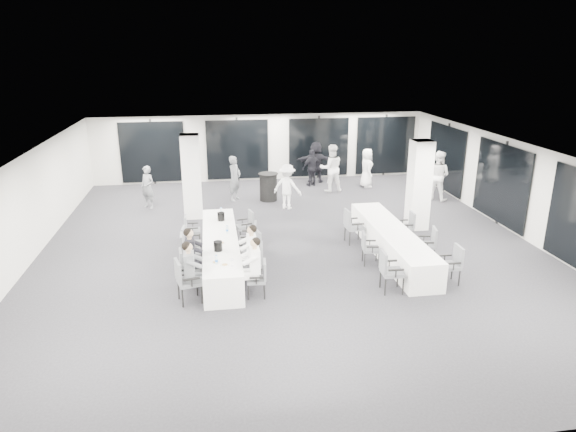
% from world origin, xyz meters
% --- Properties ---
extents(room, '(14.04, 16.04, 2.84)m').
position_xyz_m(room, '(0.89, 1.11, 1.39)').
color(room, '#222227').
rests_on(room, ground).
extents(column_left, '(0.60, 0.60, 2.80)m').
position_xyz_m(column_left, '(-2.80, 3.20, 1.40)').
color(column_left, white).
rests_on(column_left, floor).
extents(column_right, '(0.60, 0.60, 2.80)m').
position_xyz_m(column_right, '(4.20, 1.00, 1.40)').
color(column_right, white).
rests_on(column_right, floor).
extents(banquet_table_main, '(0.90, 5.00, 0.75)m').
position_xyz_m(banquet_table_main, '(-2.01, -0.96, 0.38)').
color(banquet_table_main, white).
rests_on(banquet_table_main, floor).
extents(banquet_table_side, '(0.90, 5.00, 0.75)m').
position_xyz_m(banquet_table_side, '(2.65, -1.02, 0.38)').
color(banquet_table_side, white).
rests_on(banquet_table_side, floor).
extents(cocktail_table, '(0.74, 0.74, 1.03)m').
position_xyz_m(cocktail_table, '(-0.07, 4.81, 0.52)').
color(cocktail_table, black).
rests_on(cocktail_table, floor).
extents(chair_main_left_near, '(0.62, 0.65, 1.02)m').
position_xyz_m(chair_main_left_near, '(-2.84, -2.98, 0.58)').
color(chair_main_left_near, '#575A5F').
rests_on(chair_main_left_near, floor).
extents(chair_main_left_second, '(0.50, 0.55, 0.90)m').
position_xyz_m(chair_main_left_second, '(-2.84, -2.08, 0.52)').
color(chair_main_left_second, '#575A5F').
rests_on(chair_main_left_second, floor).
extents(chair_main_left_mid, '(0.50, 0.55, 0.97)m').
position_xyz_m(chair_main_left_mid, '(-2.84, -1.17, 0.55)').
color(chair_main_left_mid, '#575A5F').
rests_on(chair_main_left_mid, floor).
extents(chair_main_left_fourth, '(0.51, 0.55, 0.91)m').
position_xyz_m(chair_main_left_fourth, '(-2.84, -0.48, 0.52)').
color(chair_main_left_fourth, '#575A5F').
rests_on(chair_main_left_fourth, floor).
extents(chair_main_left_far, '(0.44, 0.49, 0.86)m').
position_xyz_m(chair_main_left_far, '(-2.83, 0.66, 0.49)').
color(chair_main_left_far, '#575A5F').
rests_on(chair_main_left_far, floor).
extents(chair_main_right_near, '(0.46, 0.51, 0.86)m').
position_xyz_m(chair_main_right_near, '(-1.18, -2.93, 0.49)').
color(chair_main_right_near, '#575A5F').
rests_on(chair_main_right_near, floor).
extents(chair_main_right_second, '(0.52, 0.56, 0.94)m').
position_xyz_m(chair_main_right_second, '(-1.18, -2.07, 0.54)').
color(chair_main_right_second, '#575A5F').
rests_on(chair_main_right_second, floor).
extents(chair_main_right_mid, '(0.58, 0.61, 0.96)m').
position_xyz_m(chair_main_right_mid, '(-1.18, -1.19, 0.55)').
color(chair_main_right_mid, '#575A5F').
rests_on(chair_main_right_mid, floor).
extents(chair_main_right_fourth, '(0.54, 0.58, 0.94)m').
position_xyz_m(chair_main_right_fourth, '(-1.18, -0.44, 0.54)').
color(chair_main_right_fourth, '#575A5F').
rests_on(chair_main_right_fourth, floor).
extents(chair_main_right_far, '(0.54, 0.57, 0.90)m').
position_xyz_m(chair_main_right_far, '(-1.18, 0.71, 0.51)').
color(chair_main_right_far, '#575A5F').
rests_on(chair_main_right_far, floor).
extents(chair_side_left_near, '(0.53, 0.59, 1.01)m').
position_xyz_m(chair_side_left_near, '(1.81, -3.15, 0.57)').
color(chair_side_left_near, '#575A5F').
rests_on(chair_side_left_near, floor).
extents(chair_side_left_mid, '(0.50, 0.54, 0.87)m').
position_xyz_m(chair_side_left_mid, '(1.82, -1.53, 0.50)').
color(chair_side_left_mid, '#575A5F').
rests_on(chair_side_left_mid, floor).
extents(chair_side_left_far, '(0.55, 0.60, 1.01)m').
position_xyz_m(chair_side_left_far, '(1.81, 0.03, 0.58)').
color(chair_side_left_far, '#575A5F').
rests_on(chair_side_left_far, floor).
extents(chair_side_right_near, '(0.49, 0.55, 0.95)m').
position_xyz_m(chair_side_right_near, '(3.48, -2.95, 0.54)').
color(chair_side_right_near, '#575A5F').
rests_on(chair_side_right_near, floor).
extents(chair_side_right_mid, '(0.56, 0.59, 0.93)m').
position_xyz_m(chair_side_right_mid, '(3.48, -1.57, 0.53)').
color(chair_side_right_mid, '#575A5F').
rests_on(chair_side_right_mid, floor).
extents(chair_side_right_far, '(0.47, 0.52, 0.88)m').
position_xyz_m(chair_side_right_far, '(3.48, -0.07, 0.50)').
color(chair_side_right_far, '#575A5F').
rests_on(chair_side_right_far, floor).
extents(seated_guest_a, '(0.50, 0.38, 1.44)m').
position_xyz_m(seated_guest_a, '(-2.68, -2.95, 0.81)').
color(seated_guest_a, slate).
rests_on(seated_guest_a, floor).
extents(seated_guest_b, '(0.50, 0.38, 1.44)m').
position_xyz_m(seated_guest_b, '(-2.68, -2.07, 0.81)').
color(seated_guest_b, black).
rests_on(seated_guest_b, floor).
extents(seated_guest_c, '(0.50, 0.38, 1.44)m').
position_xyz_m(seated_guest_c, '(-1.34, -2.92, 0.81)').
color(seated_guest_c, white).
rests_on(seated_guest_c, floor).
extents(seated_guest_d, '(0.50, 0.38, 1.44)m').
position_xyz_m(seated_guest_d, '(-1.34, -2.06, 0.81)').
color(seated_guest_d, white).
rests_on(seated_guest_d, floor).
extents(standing_guest_a, '(0.85, 0.88, 1.90)m').
position_xyz_m(standing_guest_a, '(-1.30, 5.01, 0.95)').
color(standing_guest_a, slate).
rests_on(standing_guest_a, floor).
extents(standing_guest_b, '(1.04, 0.65, 2.13)m').
position_xyz_m(standing_guest_b, '(2.53, 5.68, 1.06)').
color(standing_guest_b, white).
rests_on(standing_guest_b, floor).
extents(standing_guest_c, '(1.31, 1.11, 1.81)m').
position_xyz_m(standing_guest_c, '(0.47, 3.67, 0.90)').
color(standing_guest_c, white).
rests_on(standing_guest_c, floor).
extents(standing_guest_d, '(1.14, 0.86, 1.72)m').
position_xyz_m(standing_guest_d, '(1.96, 6.63, 0.86)').
color(standing_guest_d, black).
rests_on(standing_guest_d, floor).
extents(standing_guest_e, '(0.54, 0.87, 1.78)m').
position_xyz_m(standing_guest_e, '(4.13, 6.14, 0.89)').
color(standing_guest_e, white).
rests_on(standing_guest_e, floor).
extents(standing_guest_f, '(1.92, 1.03, 1.98)m').
position_xyz_m(standing_guest_f, '(2.23, 7.20, 0.99)').
color(standing_guest_f, black).
rests_on(standing_guest_f, floor).
extents(standing_guest_g, '(0.80, 0.78, 1.72)m').
position_xyz_m(standing_guest_g, '(-4.40, 4.51, 0.86)').
color(standing_guest_g, slate).
rests_on(standing_guest_g, floor).
extents(standing_guest_h, '(1.14, 1.16, 2.09)m').
position_xyz_m(standing_guest_h, '(6.20, 3.97, 1.04)').
color(standing_guest_h, white).
rests_on(standing_guest_h, floor).
extents(ice_bucket_near, '(0.21, 0.21, 0.24)m').
position_xyz_m(ice_bucket_near, '(-2.08, -1.86, 0.87)').
color(ice_bucket_near, black).
rests_on(ice_bucket_near, banquet_table_main).
extents(ice_bucket_far, '(0.21, 0.21, 0.24)m').
position_xyz_m(ice_bucket_far, '(-1.94, 0.44, 0.87)').
color(ice_bucket_far, black).
rests_on(ice_bucket_far, banquet_table_main).
extents(water_bottle_a, '(0.07, 0.07, 0.21)m').
position_xyz_m(water_bottle_a, '(-2.14, -2.68, 0.86)').
color(water_bottle_a, silver).
rests_on(water_bottle_a, banquet_table_main).
extents(water_bottle_b, '(0.06, 0.06, 0.20)m').
position_xyz_m(water_bottle_b, '(-1.81, -0.65, 0.85)').
color(water_bottle_b, silver).
rests_on(water_bottle_b, banquet_table_main).
extents(water_bottle_c, '(0.07, 0.07, 0.22)m').
position_xyz_m(water_bottle_c, '(-1.92, 0.94, 0.86)').
color(water_bottle_c, silver).
rests_on(water_bottle_c, banquet_table_main).
extents(plate_a, '(0.21, 0.21, 0.03)m').
position_xyz_m(plate_a, '(-2.16, -2.60, 0.76)').
color(plate_a, white).
rests_on(plate_a, banquet_table_main).
extents(plate_b, '(0.22, 0.22, 0.03)m').
position_xyz_m(plate_b, '(-1.95, -2.77, 0.76)').
color(plate_b, white).
rests_on(plate_b, banquet_table_main).
extents(plate_c, '(0.21, 0.21, 0.03)m').
position_xyz_m(plate_c, '(-1.98, -1.37, 0.76)').
color(plate_c, white).
rests_on(plate_c, banquet_table_main).
extents(wine_glass, '(0.08, 0.08, 0.20)m').
position_xyz_m(wine_glass, '(-1.79, -2.86, 0.90)').
color(wine_glass, silver).
rests_on(wine_glass, banquet_table_main).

